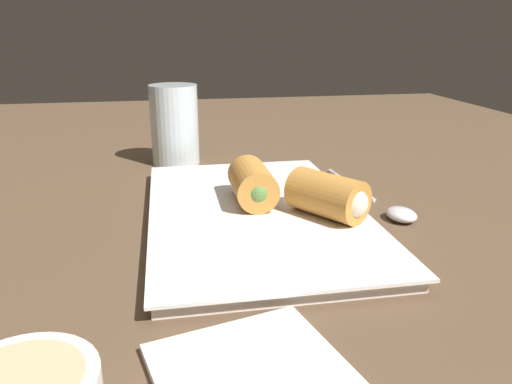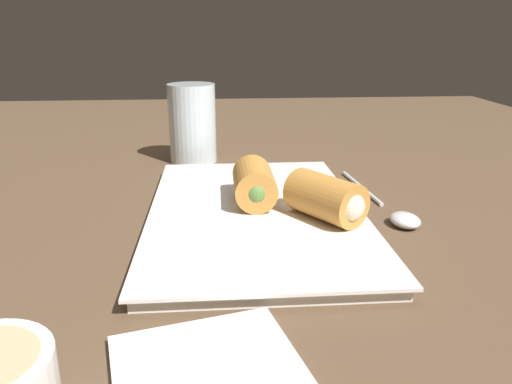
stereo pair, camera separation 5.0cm
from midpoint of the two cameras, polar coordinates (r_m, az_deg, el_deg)
The scene contains 6 objects.
table_surface at distance 54.41cm, azimuth 2.44°, elevation -3.70°, with size 180.00×140.00×2.00cm.
serving_plate at distance 52.19cm, azimuth 2.76°, elevation -2.62°, with size 35.33×21.76×1.50cm.
roll_front_left at distance 48.94cm, azimuth 11.21°, elevation -0.81°, with size 8.65×7.83×4.33cm.
roll_front_right at distance 52.80cm, azimuth 2.05°, elevation 0.99°, with size 8.29×4.35×4.33cm.
spoon at distance 55.75cm, azimuth 18.21°, elevation -2.35°, with size 20.73×3.57×1.32cm.
drinking_glass at distance 74.62cm, azimuth -5.37°, elevation 7.80°, with size 6.94×6.94×11.51cm.
Camera 2 is at (-50.29, 3.72, 21.62)cm, focal length 35.00 mm.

